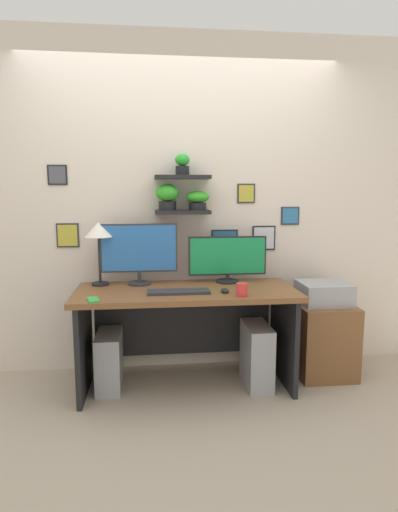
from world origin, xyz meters
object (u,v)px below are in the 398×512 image
(drawer_cabinet, at_px, (322,338))
(computer_mouse, at_px, (225,291))
(desk, at_px, (186,315))
(computer_tower_right, at_px, (257,355))
(cell_phone, at_px, (93,300))
(monitor_right, at_px, (228,258))
(monitor_left, at_px, (139,251))
(coffee_mug, at_px, (242,290))
(computer_tower_left, at_px, (109,360))
(keyboard, at_px, (179,292))
(desk_lamp, at_px, (99,234))
(printer, at_px, (324,293))

(drawer_cabinet, bearing_deg, computer_mouse, -163.51)
(desk, distance_m, computer_tower_right, 0.62)
(cell_phone, distance_m, computer_tower_right, 1.30)
(monitor_right, bearing_deg, monitor_left, 180.00)
(coffee_mug, xyz_separation_m, computer_tower_right, (0.17, 0.21, -0.56))
(drawer_cabinet, bearing_deg, computer_tower_left, -177.50)
(computer_mouse, bearing_deg, keyboard, 176.60)
(monitor_left, bearing_deg, monitor_right, -0.00)
(desk_lamp, height_order, cell_phone, desk_lamp)
(keyboard, height_order, computer_tower_right, keyboard)
(computer_tower_right, bearing_deg, drawer_cabinet, 14.92)
(computer_mouse, height_order, desk_lamp, desk_lamp)
(coffee_mug, bearing_deg, desk, 140.67)
(coffee_mug, distance_m, printer, 0.84)
(keyboard, relative_size, coffee_mug, 4.89)
(desk, xyz_separation_m, computer_tower_right, (0.53, -0.09, -0.30))
(desk, xyz_separation_m, coffee_mug, (0.36, -0.30, 0.26))
(computer_tower_right, bearing_deg, desk_lamp, 167.89)
(monitor_right, distance_m, computer_tower_right, 0.77)
(keyboard, bearing_deg, cell_phone, -166.51)
(keyboard, height_order, computer_mouse, computer_mouse)
(keyboard, height_order, coffee_mug, coffee_mug)
(desk_lamp, xyz_separation_m, computer_tower_right, (1.18, -0.25, -0.91))
(monitor_left, bearing_deg, desk, -25.27)
(desk, xyz_separation_m, drawer_cabinet, (1.11, 0.06, -0.25))
(keyboard, xyz_separation_m, drawer_cabinet, (1.17, 0.23, -0.47))
(computer_mouse, distance_m, desk_lamp, 1.05)
(cell_phone, distance_m, printer, 1.79)
(computer_tower_left, bearing_deg, desk, 1.10)
(desk_lamp, bearing_deg, monitor_left, 0.20)
(monitor_left, relative_size, computer_tower_left, 1.39)
(drawer_cabinet, relative_size, printer, 1.52)
(cell_phone, relative_size, coffee_mug, 1.56)
(printer, xyz_separation_m, computer_tower_left, (-1.68, -0.07, -0.45))
(monitor_left, distance_m, computer_mouse, 0.74)
(cell_phone, height_order, computer_tower_left, cell_phone)
(desk, distance_m, printer, 1.11)
(keyboard, bearing_deg, computer_mouse, -3.40)
(desk_lamp, bearing_deg, drawer_cabinet, -3.24)
(coffee_mug, bearing_deg, computer_mouse, 131.10)
(keyboard, xyz_separation_m, computer_mouse, (0.33, -0.02, 0.01))
(computer_mouse, distance_m, printer, 0.88)
(monitor_right, distance_m, desk_lamp, 1.01)
(keyboard, xyz_separation_m, computer_tower_left, (-0.51, 0.16, -0.55))
(desk_lamp, relative_size, cell_phone, 3.46)
(cell_phone, bearing_deg, computer_tower_left, 62.57)
(keyboard, distance_m, computer_tower_left, 0.77)
(cell_phone, bearing_deg, computer_tower_right, -5.11)
(cell_phone, xyz_separation_m, printer, (1.75, 0.37, -0.09))
(printer, distance_m, computer_tower_left, 1.75)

